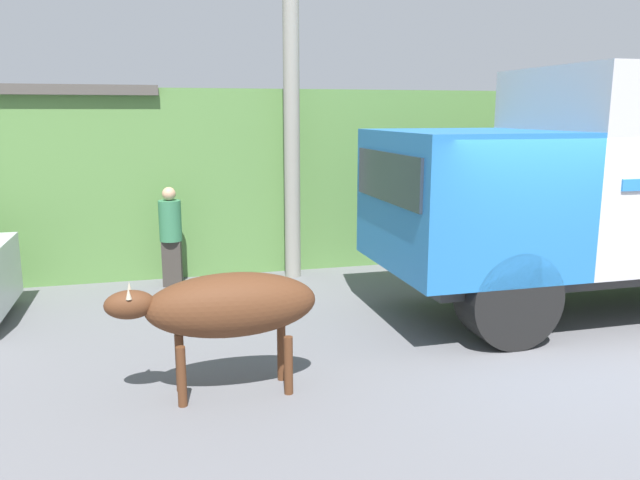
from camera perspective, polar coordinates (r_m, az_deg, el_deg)
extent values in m
plane|color=slate|center=(8.28, 18.33, -8.69)|extent=(60.00, 60.00, 0.00)
cube|color=#568442|center=(14.62, 2.56, 6.88)|extent=(32.00, 6.53, 3.18)
cube|color=#C6B793|center=(12.17, -26.60, 4.42)|extent=(4.90, 2.40, 3.05)
cube|color=#2D2D2D|center=(10.05, 25.82, -1.64)|extent=(6.69, 1.99, 0.18)
cube|color=#236BB2|center=(8.45, 13.17, 3.67)|extent=(2.18, 2.49, 1.78)
cube|color=#232D38|center=(7.95, 6.16, 5.75)|extent=(0.04, 2.12, 0.62)
cylinder|color=black|center=(7.90, 16.82, -5.02)|extent=(1.20, 0.55, 1.20)
ellipsoid|color=#512D19|center=(6.24, -8.03, -5.89)|extent=(1.69, 0.64, 0.64)
ellipsoid|color=#512D19|center=(6.19, -16.99, -5.67)|extent=(0.48, 0.28, 0.28)
cone|color=#B7AD93|center=(6.04, -17.10, -4.71)|extent=(0.06, 0.06, 0.11)
cone|color=#B7AD93|center=(6.25, -17.04, -4.16)|extent=(0.06, 0.06, 0.11)
cylinder|color=#512D19|center=(6.26, -12.53, -12.10)|extent=(0.09, 0.09, 0.60)
cylinder|color=#512D19|center=(6.58, -12.68, -10.89)|extent=(0.09, 0.09, 0.60)
cylinder|color=#512D19|center=(6.37, -2.90, -11.38)|extent=(0.09, 0.09, 0.60)
cylinder|color=#512D19|center=(6.69, -3.54, -10.23)|extent=(0.09, 0.09, 0.60)
cube|color=#38332D|center=(10.44, -13.36, -2.08)|extent=(0.33, 0.24, 0.75)
cylinder|color=#33724C|center=(10.30, -13.54, 1.73)|extent=(0.41, 0.41, 0.65)
sphere|color=tan|center=(10.24, -13.65, 4.13)|extent=(0.22, 0.22, 0.22)
cylinder|color=gray|center=(10.50, -2.64, 14.03)|extent=(0.27, 0.27, 6.47)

